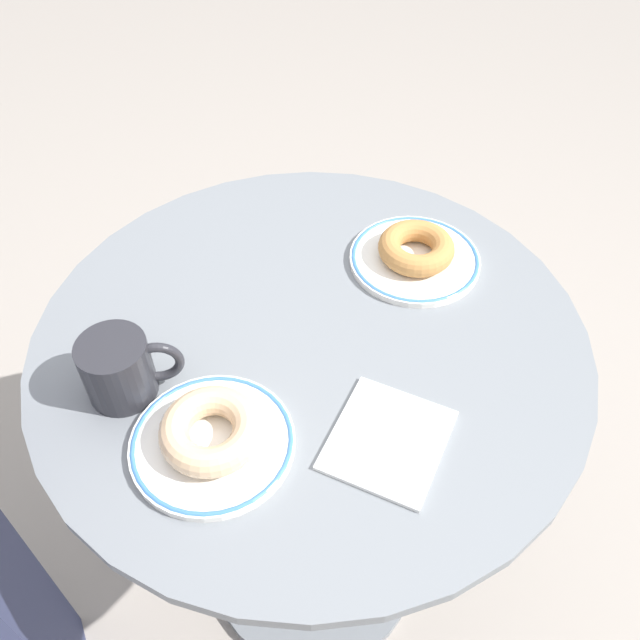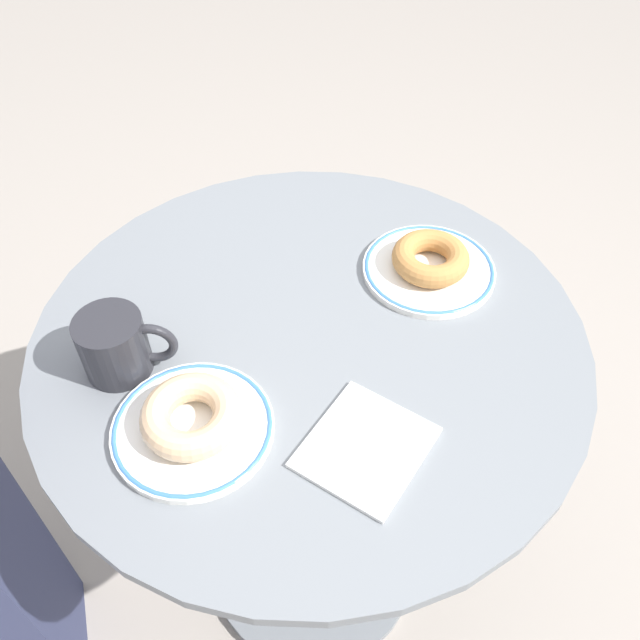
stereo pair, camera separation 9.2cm
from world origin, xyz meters
The scene contains 8 objects.
ground_plane centered at (0.00, 0.00, -0.01)m, with size 7.00×7.00×0.02m, color #9E9389.
cafe_table centered at (0.00, 0.00, 0.51)m, with size 0.77×0.77×0.77m.
plate_left centered at (-0.21, 0.00, 0.77)m, with size 0.20×0.20×0.01m.
plate_right centered at (0.21, -0.05, 0.77)m, with size 0.20×0.20×0.01m.
donut_glazed centered at (-0.21, 0.00, 0.80)m, with size 0.12×0.12×0.04m, color #E0B789.
donut_old_fashioned centered at (0.21, -0.05, 0.79)m, with size 0.12×0.12×0.03m, color #BC7F42.
paper_napkin centered at (-0.09, -0.17, 0.77)m, with size 0.15×0.13×0.01m, color white.
coffee_mug centered at (-0.21, 0.15, 0.81)m, with size 0.10×0.11×0.09m.
Camera 2 is at (-0.45, -0.42, 1.47)m, focal length 37.97 mm.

